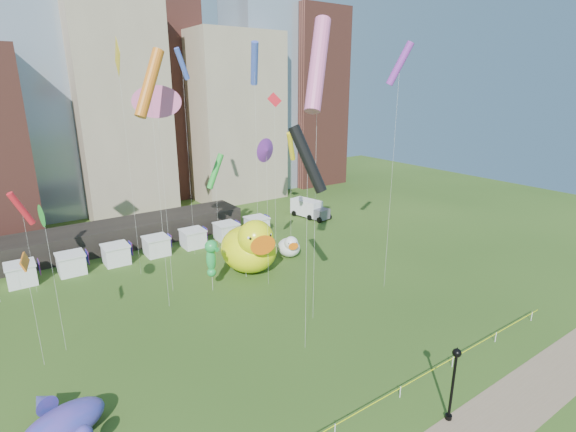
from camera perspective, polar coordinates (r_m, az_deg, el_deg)
skyline at (r=79.17m, az=-23.39°, el=15.94°), size 101.00×23.00×68.00m
pavilion at (r=62.35m, az=-23.08°, el=-2.60°), size 38.00×6.00×3.20m
vendor_tents at (r=58.13m, az=-16.91°, el=-3.85°), size 33.24×2.80×2.40m
caution_tape at (r=30.00m, az=6.22°, el=-25.87°), size 50.00×0.06×0.90m
big_duck at (r=50.20m, az=-5.01°, el=-4.01°), size 7.63×9.36×6.79m
small_duck at (r=54.87m, az=0.18°, el=-4.04°), size 3.73×4.22×2.96m
seahorse_green at (r=45.86m, az=-10.07°, el=-5.13°), size 1.57×1.86×5.67m
seahorse_purple at (r=48.64m, az=-5.59°, el=-4.55°), size 1.32×1.61×4.79m
whale_inflatable at (r=32.70m, az=-27.61°, el=-22.96°), size 5.80×6.61×2.30m
lamppost at (r=31.07m, az=21.00°, el=-19.08°), size 0.57×0.57×5.43m
box_truck at (r=71.20m, az=2.78°, el=0.99°), size 3.73×7.01×2.83m
kite_0 at (r=57.31m, az=-1.79°, el=14.23°), size 1.65×0.96×20.06m
kite_1 at (r=43.37m, az=-16.90°, el=14.20°), size 2.92×1.45×20.98m
kite_3 at (r=37.13m, az=-29.55°, el=0.00°), size 0.34×1.67×12.47m
kite_4 at (r=49.12m, az=-21.50°, el=18.51°), size 0.47×3.79×25.53m
kite_5 at (r=51.70m, az=-4.44°, el=19.36°), size 1.91×2.86×25.62m
kite_6 at (r=36.83m, az=-31.35°, el=-5.23°), size 0.78×2.44×9.10m
kite_7 at (r=44.00m, az=14.52°, el=18.81°), size 2.17×2.15×24.88m
kite_8 at (r=50.72m, az=-31.68°, el=0.83°), size 2.29×1.30×11.02m
kite_9 at (r=36.22m, az=3.94°, el=19.24°), size 4.26×3.75×26.26m
kite_10 at (r=31.73m, az=2.60°, el=7.45°), size 2.52×2.83×18.32m
kite_11 at (r=54.97m, az=-9.55°, el=5.81°), size 2.65×0.98×12.83m
kite_12 at (r=53.85m, az=0.40°, el=9.14°), size 2.11×1.79×15.55m
kite_13 at (r=53.47m, az=-13.78°, el=18.83°), size 2.12×1.48×25.01m
kite_14 at (r=40.10m, az=-17.78°, el=16.29°), size 3.56×2.14×24.03m
kite_15 at (r=43.82m, az=-2.85°, el=8.61°), size 2.20×1.46×15.88m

